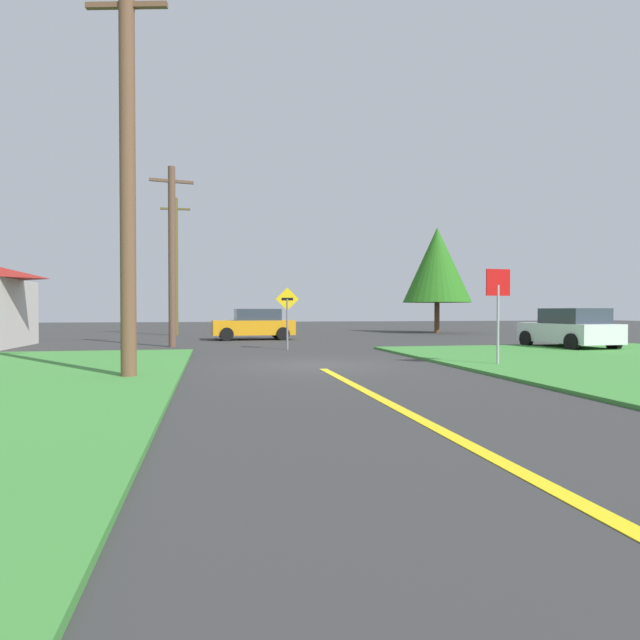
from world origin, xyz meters
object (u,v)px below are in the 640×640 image
car_on_crossroad (570,329)px  utility_pole_far (176,265)px  stop_sign (498,298)px  direction_sign (287,311)px  oak_tree_left (437,265)px  utility_pole_near (128,173)px  car_approaching_junction (254,324)px  utility_pole_mid (172,254)px

car_on_crossroad → utility_pole_far: bearing=42.9°
stop_sign → car_on_crossroad: size_ratio=0.65×
car_on_crossroad → utility_pole_far: utility_pole_far is taller
direction_sign → oak_tree_left: (12.22, 13.68, 3.13)m
utility_pole_near → direction_sign: (4.71, 8.41, -3.04)m
car_approaching_junction → utility_pole_mid: size_ratio=0.57×
utility_pole_mid → utility_pole_far: 10.95m
utility_pole_near → oak_tree_left: (16.92, 22.08, 0.09)m
direction_sign → car_on_crossroad: bearing=-9.0°
car_on_crossroad → direction_sign: 11.30m
utility_pole_near → utility_pole_mid: utility_pole_near is taller
car_approaching_junction → utility_pole_near: (-4.00, -16.00, 3.75)m
stop_sign → oak_tree_left: oak_tree_left is taller
car_approaching_junction → direction_sign: (0.71, -7.60, 0.71)m
stop_sign → car_on_crossroad: (6.39, 5.73, -1.06)m
stop_sign → oak_tree_left: (7.47, 21.16, 2.78)m
direction_sign → stop_sign: bearing=-57.6°
car_approaching_junction → direction_sign: bearing=92.7°
car_approaching_junction → oak_tree_left: bearing=-157.4°
oak_tree_left → stop_sign: bearing=-109.4°
car_approaching_junction → oak_tree_left: size_ratio=0.60×
utility_pole_mid → direction_sign: utility_pole_mid is taller
utility_pole_near → utility_pole_far: 21.86m
stop_sign → utility_pole_near: size_ratio=0.30×
utility_pole_mid → car_on_crossroad: bearing=-15.3°
stop_sign → utility_pole_mid: size_ratio=0.35×
direction_sign → utility_pole_far: bearing=110.7°
stop_sign → utility_pole_mid: bearing=-50.9°
direction_sign → oak_tree_left: bearing=48.2°
car_on_crossroad → direction_sign: bearing=77.1°
stop_sign → utility_pole_far: utility_pole_far is taller
stop_sign → direction_sign: size_ratio=1.09×
stop_sign → direction_sign: (-4.75, 7.49, -0.35)m
car_on_crossroad → direction_sign: (-11.14, 1.76, 0.71)m
stop_sign → utility_pole_near: utility_pole_near is taller
utility_pole_far → car_approaching_junction: bearing=-53.3°
utility_pole_far → direction_sign: size_ratio=3.48×
stop_sign → car_on_crossroad: 8.65m
utility_pole_near → utility_pole_mid: size_ratio=1.18×
car_approaching_junction → utility_pole_near: 16.92m
direction_sign → car_approaching_junction: bearing=95.3°
car_approaching_junction → utility_pole_near: size_ratio=0.48×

